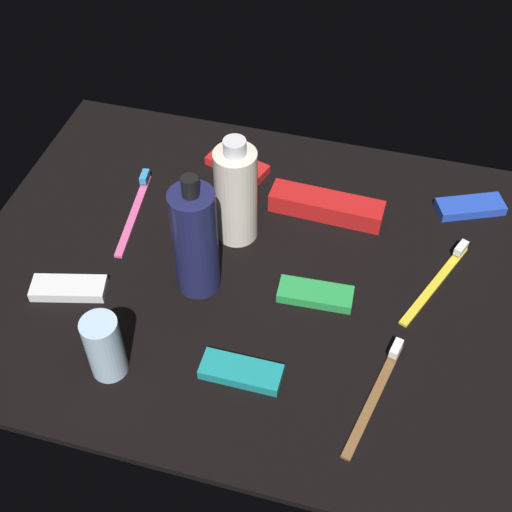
{
  "coord_description": "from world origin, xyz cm",
  "views": [
    {
      "loc": [
        16.9,
        -62.4,
        75.05
      ],
      "look_at": [
        0.0,
        0.0,
        3.0
      ],
      "focal_mm": 47.9,
      "sensor_mm": 36.0,
      "label": 1
    }
  ],
  "objects_px": {
    "deodorant_stick": "(104,347)",
    "toothbrush_pink": "(135,208)",
    "snack_bar_white": "(69,288)",
    "snack_bar_blue": "(470,207)",
    "snack_bar_red": "(237,165)",
    "toothbrush_brown": "(377,390)",
    "lotion_bottle": "(195,241)",
    "toothpaste_box_red": "(326,206)",
    "toothbrush_yellow": "(439,278)",
    "snack_bar_teal": "(241,372)",
    "snack_bar_green": "(315,294)",
    "bodywash_bottle": "(236,194)"
  },
  "relations": [
    {
      "from": "toothpaste_box_red",
      "to": "snack_bar_green",
      "type": "height_order",
      "value": "toothpaste_box_red"
    },
    {
      "from": "toothbrush_yellow",
      "to": "toothbrush_pink",
      "type": "relative_size",
      "value": 0.94
    },
    {
      "from": "lotion_bottle",
      "to": "snack_bar_blue",
      "type": "distance_m",
      "value": 0.45
    },
    {
      "from": "deodorant_stick",
      "to": "toothbrush_pink",
      "type": "bearing_deg",
      "value": 105.52
    },
    {
      "from": "toothbrush_yellow",
      "to": "snack_bar_red",
      "type": "relative_size",
      "value": 1.64
    },
    {
      "from": "toothbrush_yellow",
      "to": "snack_bar_green",
      "type": "height_order",
      "value": "toothbrush_yellow"
    },
    {
      "from": "snack_bar_teal",
      "to": "snack_bar_blue",
      "type": "height_order",
      "value": "same"
    },
    {
      "from": "bodywash_bottle",
      "to": "snack_bar_green",
      "type": "height_order",
      "value": "bodywash_bottle"
    },
    {
      "from": "deodorant_stick",
      "to": "toothbrush_pink",
      "type": "relative_size",
      "value": 0.54
    },
    {
      "from": "toothbrush_yellow",
      "to": "snack_bar_teal",
      "type": "height_order",
      "value": "toothbrush_yellow"
    },
    {
      "from": "lotion_bottle",
      "to": "deodorant_stick",
      "type": "bearing_deg",
      "value": -111.37
    },
    {
      "from": "toothbrush_yellow",
      "to": "snack_bar_teal",
      "type": "relative_size",
      "value": 1.64
    },
    {
      "from": "snack_bar_red",
      "to": "snack_bar_blue",
      "type": "height_order",
      "value": "same"
    },
    {
      "from": "toothbrush_pink",
      "to": "snack_bar_green",
      "type": "distance_m",
      "value": 0.32
    },
    {
      "from": "lotion_bottle",
      "to": "toothbrush_brown",
      "type": "bearing_deg",
      "value": -22.46
    },
    {
      "from": "snack_bar_blue",
      "to": "deodorant_stick",
      "type": "bearing_deg",
      "value": -159.18
    },
    {
      "from": "toothbrush_brown",
      "to": "snack_bar_white",
      "type": "height_order",
      "value": "toothbrush_brown"
    },
    {
      "from": "toothbrush_brown",
      "to": "toothbrush_yellow",
      "type": "bearing_deg",
      "value": 74.13
    },
    {
      "from": "toothpaste_box_red",
      "to": "snack_bar_green",
      "type": "distance_m",
      "value": 0.17
    },
    {
      "from": "deodorant_stick",
      "to": "toothbrush_pink",
      "type": "distance_m",
      "value": 0.29
    },
    {
      "from": "toothbrush_pink",
      "to": "snack_bar_teal",
      "type": "relative_size",
      "value": 1.73
    },
    {
      "from": "toothbrush_brown",
      "to": "bodywash_bottle",
      "type": "bearing_deg",
      "value": 138.12
    },
    {
      "from": "toothbrush_yellow",
      "to": "toothpaste_box_red",
      "type": "xyz_separation_m",
      "value": [
        -0.18,
        0.09,
        0.01
      ]
    },
    {
      "from": "bodywash_bottle",
      "to": "deodorant_stick",
      "type": "distance_m",
      "value": 0.29
    },
    {
      "from": "toothbrush_yellow",
      "to": "toothpaste_box_red",
      "type": "distance_m",
      "value": 0.21
    },
    {
      "from": "toothbrush_pink",
      "to": "toothbrush_yellow",
      "type": "bearing_deg",
      "value": -2.56
    },
    {
      "from": "bodywash_bottle",
      "to": "snack_bar_white",
      "type": "xyz_separation_m",
      "value": [
        -0.2,
        -0.17,
        -0.07
      ]
    },
    {
      "from": "toothbrush_pink",
      "to": "snack_bar_green",
      "type": "relative_size",
      "value": 1.73
    },
    {
      "from": "snack_bar_white",
      "to": "snack_bar_teal",
      "type": "xyz_separation_m",
      "value": [
        0.27,
        -0.07,
        0.0
      ]
    },
    {
      "from": "toothbrush_yellow",
      "to": "snack_bar_teal",
      "type": "xyz_separation_m",
      "value": [
        -0.23,
        -0.22,
        0.0
      ]
    },
    {
      "from": "toothbrush_brown",
      "to": "snack_bar_red",
      "type": "xyz_separation_m",
      "value": [
        -0.29,
        0.36,
        0.0
      ]
    },
    {
      "from": "snack_bar_white",
      "to": "snack_bar_blue",
      "type": "xyz_separation_m",
      "value": [
        0.53,
        0.32,
        0.0
      ]
    },
    {
      "from": "lotion_bottle",
      "to": "bodywash_bottle",
      "type": "distance_m",
      "value": 0.11
    },
    {
      "from": "snack_bar_blue",
      "to": "toothbrush_pink",
      "type": "bearing_deg",
      "value": 171.79
    },
    {
      "from": "toothbrush_pink",
      "to": "toothbrush_brown",
      "type": "distance_m",
      "value": 0.47
    },
    {
      "from": "deodorant_stick",
      "to": "snack_bar_green",
      "type": "height_order",
      "value": "deodorant_stick"
    },
    {
      "from": "snack_bar_red",
      "to": "snack_bar_blue",
      "type": "bearing_deg",
      "value": 16.56
    },
    {
      "from": "lotion_bottle",
      "to": "toothbrush_pink",
      "type": "height_order",
      "value": "lotion_bottle"
    },
    {
      "from": "snack_bar_white",
      "to": "snack_bar_green",
      "type": "height_order",
      "value": "same"
    },
    {
      "from": "toothpaste_box_red",
      "to": "snack_bar_blue",
      "type": "xyz_separation_m",
      "value": [
        0.22,
        0.07,
        -0.01
      ]
    },
    {
      "from": "deodorant_stick",
      "to": "toothbrush_brown",
      "type": "distance_m",
      "value": 0.34
    },
    {
      "from": "toothbrush_yellow",
      "to": "toothbrush_brown",
      "type": "bearing_deg",
      "value": -105.87
    },
    {
      "from": "toothpaste_box_red",
      "to": "snack_bar_blue",
      "type": "relative_size",
      "value": 1.69
    },
    {
      "from": "snack_bar_red",
      "to": "snack_bar_green",
      "type": "distance_m",
      "value": 0.3
    },
    {
      "from": "snack_bar_green",
      "to": "snack_bar_teal",
      "type": "bearing_deg",
      "value": -116.78
    },
    {
      "from": "snack_bar_blue",
      "to": "toothbrush_brown",
      "type": "bearing_deg",
      "value": -127.7
    },
    {
      "from": "bodywash_bottle",
      "to": "snack_bar_white",
      "type": "bearing_deg",
      "value": -138.72
    },
    {
      "from": "snack_bar_red",
      "to": "toothbrush_pink",
      "type": "bearing_deg",
      "value": -115.78
    },
    {
      "from": "deodorant_stick",
      "to": "toothbrush_yellow",
      "type": "bearing_deg",
      "value": 33.27
    },
    {
      "from": "snack_bar_teal",
      "to": "snack_bar_green",
      "type": "distance_m",
      "value": 0.16
    }
  ]
}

